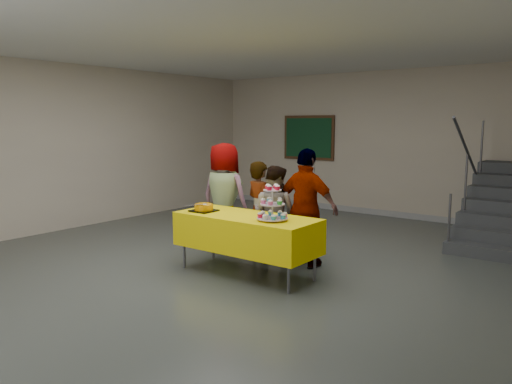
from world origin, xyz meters
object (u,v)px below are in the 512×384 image
(schoolchild_b, at_px, (260,210))
(noticeboard, at_px, (309,138))
(bake_table, at_px, (247,232))
(schoolchild_a, at_px, (224,197))
(schoolchild_d, at_px, (307,208))
(staircase, at_px, (512,212))
(cupcake_stand, at_px, (272,207))
(schoolchild_c, at_px, (274,214))
(bear_cake, at_px, (204,207))

(schoolchild_b, height_order, noticeboard, noticeboard)
(bake_table, xyz_separation_m, schoolchild_a, (-1.03, 0.76, 0.27))
(schoolchild_d, relative_size, noticeboard, 1.24)
(schoolchild_a, xyz_separation_m, staircase, (3.38, 3.32, -0.33))
(bake_table, distance_m, cupcake_stand, 0.60)
(schoolchild_b, xyz_separation_m, schoolchild_c, (0.27, -0.04, -0.02))
(cupcake_stand, bearing_deg, schoolchild_a, 150.72)
(schoolchild_d, bearing_deg, schoolchild_b, 6.00)
(noticeboard, bearing_deg, schoolchild_c, -64.44)
(bear_cake, relative_size, schoolchild_b, 0.25)
(bear_cake, bearing_deg, cupcake_stand, 1.97)
(schoolchild_d, bearing_deg, bear_cake, 40.90)
(schoolchild_a, relative_size, staircase, 0.68)
(schoolchild_c, distance_m, noticeboard, 4.79)
(schoolchild_c, bearing_deg, schoolchild_a, -9.70)
(cupcake_stand, height_order, bear_cake, cupcake_stand)
(bake_table, bearing_deg, cupcake_stand, -8.69)
(schoolchild_a, bearing_deg, schoolchild_b, 170.76)
(schoolchild_c, relative_size, noticeboard, 1.05)
(schoolchild_a, height_order, schoolchild_c, schoolchild_a)
(schoolchild_b, bearing_deg, staircase, -106.23)
(schoolchild_a, bearing_deg, cupcake_stand, 145.79)
(schoolchild_b, height_order, schoolchild_d, schoolchild_d)
(bear_cake, bearing_deg, noticeboard, 105.90)
(schoolchild_c, height_order, schoolchild_d, schoolchild_d)
(schoolchild_b, bearing_deg, bear_cake, 90.38)
(bear_cake, distance_m, staircase, 5.16)
(bake_table, relative_size, schoolchild_c, 1.38)
(cupcake_stand, xyz_separation_m, schoolchild_c, (-0.49, 0.74, -0.26))
(schoolchild_b, bearing_deg, bake_table, 136.25)
(bake_table, bearing_deg, staircase, 60.03)
(bake_table, height_order, schoolchild_c, schoolchild_c)
(schoolchild_c, bearing_deg, staircase, -129.64)
(bear_cake, bearing_deg, bake_table, 9.45)
(cupcake_stand, distance_m, bear_cake, 1.10)
(staircase, bearing_deg, noticeboard, 169.31)
(schoolchild_b, distance_m, schoolchild_d, 0.75)
(schoolchild_d, relative_size, staircase, 0.67)
(schoolchild_c, xyz_separation_m, staircase, (2.40, 3.41, -0.19))
(schoolchild_c, bearing_deg, noticeboard, -68.99)
(cupcake_stand, height_order, noticeboard, noticeboard)
(schoolchild_d, height_order, noticeboard, noticeboard)
(cupcake_stand, bearing_deg, bear_cake, -178.03)
(schoolchild_a, bearing_deg, bake_table, 138.56)
(cupcake_stand, height_order, schoolchild_d, schoolchild_d)
(bake_table, height_order, bear_cake, bear_cake)
(bear_cake, relative_size, staircase, 0.15)
(staircase, xyz_separation_m, noticeboard, (-4.43, 0.84, 1.11))
(schoolchild_b, xyz_separation_m, schoolchild_d, (0.74, 0.05, 0.10))
(noticeboard, bearing_deg, schoolchild_a, -75.89)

